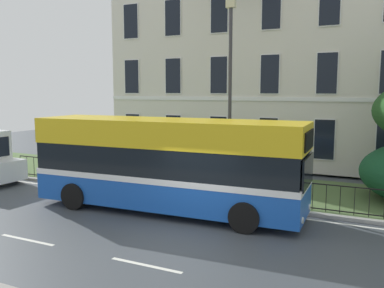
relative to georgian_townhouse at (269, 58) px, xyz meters
name	(u,v)px	position (x,y,z in m)	size (l,w,h in m)	color
ground_plane	(195,231)	(1.85, -14.81, -6.31)	(60.00, 56.00, 0.18)	#3D434A
georgian_townhouse	(269,58)	(0.00, 0.00, 0.00)	(17.13, 10.05, 12.28)	silver
iron_verge_railing	(189,183)	(0.00, -11.45, -5.67)	(18.65, 0.04, 0.97)	black
single_decker_bus	(167,163)	(0.06, -13.36, -4.58)	(9.77, 2.89, 3.26)	#194FB2
street_lamp_post	(230,85)	(1.24, -10.30, -1.82)	(0.36, 0.24, 7.68)	#333338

